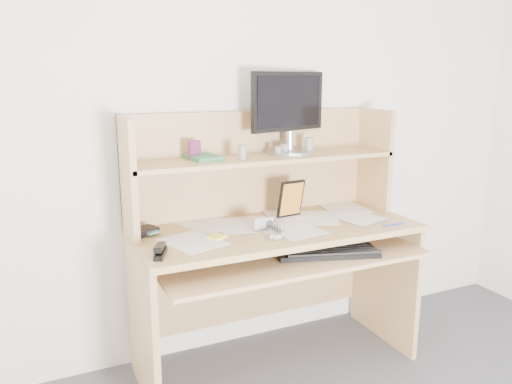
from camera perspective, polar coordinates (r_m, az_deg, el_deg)
name	(u,v)px	position (r m, az deg, el deg)	size (l,w,h in m)	color
back_wall	(251,120)	(2.66, -0.62, 8.23)	(3.60, 0.04, 2.50)	white
desk	(270,233)	(2.56, 1.59, -4.69)	(1.40, 0.70, 1.30)	tan
paper_clutter	(277,226)	(2.47, 2.42, -3.91)	(1.32, 0.54, 0.01)	silver
keyboard	(327,251)	(2.40, 8.13, -6.73)	(0.51, 0.30, 0.03)	black
tv_remote	(275,231)	(2.35, 2.16, -4.49)	(0.05, 0.18, 0.02)	#999894
flip_phone	(272,235)	(2.30, 1.89, -4.89)	(0.04, 0.08, 0.02)	#BDBDBF
stapler	(160,250)	(2.10, -10.87, -6.49)	(0.04, 0.14, 0.04)	black
wallet	(145,230)	(2.40, -12.55, -4.30)	(0.10, 0.09, 0.03)	black
sticky_note_pad	(217,237)	(2.31, -4.51, -5.12)	(0.07, 0.07, 0.01)	#ECF741
digital_camera	(263,223)	(2.40, 0.78, -3.58)	(0.10, 0.04, 0.06)	silver
game_case	(291,199)	(2.59, 4.01, -0.78)	(0.14, 0.02, 0.20)	black
blue_pen	(393,225)	(2.56, 15.41, -3.61)	(0.01, 0.01, 0.13)	#1920BE
card_box	(194,150)	(2.44, -7.05, 4.79)	(0.07, 0.02, 0.09)	maroon
shelf_book	(203,157)	(2.44, -6.09, 3.96)	(0.14, 0.19, 0.02)	#368750
chip_stack_a	(278,151)	(2.55, 2.54, 4.73)	(0.04, 0.04, 0.05)	black
chip_stack_b	(242,152)	(2.42, -1.59, 4.57)	(0.04, 0.04, 0.07)	white
chip_stack_c	(284,149)	(2.60, 3.25, 4.94)	(0.04, 0.04, 0.05)	black
chip_stack_d	(309,145)	(2.65, 6.08, 5.33)	(0.05, 0.05, 0.08)	white
monitor	(289,110)	(2.63, 3.75, 9.32)	(0.47, 0.24, 0.42)	#9A9B9F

